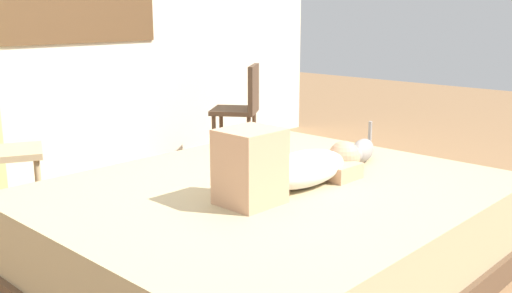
# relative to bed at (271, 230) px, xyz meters

# --- Properties ---
(ground_plane) EXTENTS (16.00, 16.00, 0.00)m
(ground_plane) POSITION_rel_bed_xyz_m (-0.12, -0.10, -0.23)
(ground_plane) COLOR olive
(bed) EXTENTS (2.25, 1.88, 0.47)m
(bed) POSITION_rel_bed_xyz_m (0.00, 0.00, 0.00)
(bed) COLOR brown
(bed) RESTS_ON ground
(person_lying) EXTENTS (0.94, 0.28, 0.34)m
(person_lying) POSITION_rel_bed_xyz_m (0.02, -0.11, 0.35)
(person_lying) COLOR silver
(person_lying) RESTS_ON bed
(cat) EXTENTS (0.35, 0.18, 0.21)m
(cat) POSITION_rel_bed_xyz_m (0.69, -0.07, 0.30)
(cat) COLOR gray
(cat) RESTS_ON bed
(chair_spare) EXTENTS (0.53, 0.53, 0.86)m
(chair_spare) POSITION_rel_bed_xyz_m (1.49, 1.68, 0.28)
(chair_spare) COLOR #4C3828
(chair_spare) RESTS_ON ground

